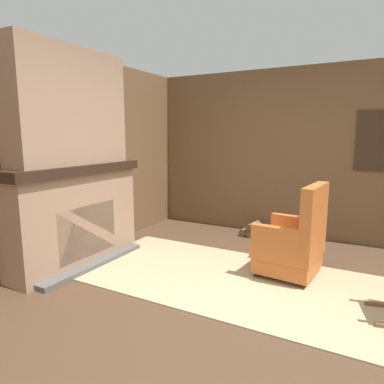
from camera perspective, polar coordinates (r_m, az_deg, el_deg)
The scene contains 10 objects.
ground_plane at distance 3.43m, azimuth 9.61°, elevation -17.97°, with size 14.00×14.00×0.00m, color #4C3523.
wood_panel_wall_left at distance 4.50m, azimuth -21.44°, elevation 5.21°, with size 0.06×5.50×2.57m.
wood_panel_wall_back at distance 5.46m, azimuth 18.85°, elevation 6.07°, with size 5.50×0.09×2.57m.
fireplace_hearth at distance 4.41m, azimuth -18.78°, elevation -3.64°, with size 0.63×1.84×1.22m.
chimney_breast at distance 4.32m, azimuth -19.83°, elevation 13.15°, with size 0.37×1.53×1.33m.
area_rug at distance 3.87m, azimuth 8.23°, elevation -14.49°, with size 3.75×1.70×0.01m.
armchair at distance 4.02m, azimuth 16.51°, elevation -8.28°, with size 0.71×0.74×1.05m.
firewood_stack at distance 5.51m, azimuth 10.17°, elevation -6.32°, with size 0.38×0.37×0.21m.
oil_lamp_vase at distance 3.92m, azimuth -27.37°, elevation 4.99°, with size 0.12×0.12×0.32m.
storage_case at distance 4.66m, azimuth -15.65°, elevation 5.71°, with size 0.16×0.28×0.14m.
Camera 1 is at (0.95, -2.89, 1.58)m, focal length 32.00 mm.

